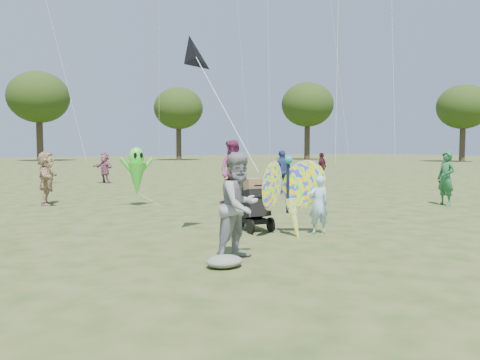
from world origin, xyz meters
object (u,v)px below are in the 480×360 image
crowd_f (446,178)px  jogging_stroller (251,201)px  adult_man (240,206)px  butterfly_kite (290,195)px  crowd_d (46,178)px  crowd_h (322,167)px  child_girl (318,205)px  crowd_c (282,172)px  alien_kite (137,173)px  crowd_e (234,172)px  crowd_j (105,168)px

crowd_f → jogging_stroller: size_ratio=1.48×
jogging_stroller → crowd_f: bearing=9.9°
adult_man → jogging_stroller: bearing=34.1°
butterfly_kite → crowd_f: bearing=13.5°
adult_man → crowd_d: adult_man is taller
adult_man → butterfly_kite: (1.80, 1.18, -0.03)m
crowd_h → crowd_d: bearing=-10.6°
child_girl → butterfly_kite: bearing=3.8°
crowd_c → crowd_f: (2.21, -5.34, -0.00)m
child_girl → alien_kite: alien_kite is taller
crowd_e → alien_kite: bearing=-142.1°
jogging_stroller → alien_kite: bearing=104.6°
adult_man → crowd_d: bearing=79.8°
butterfly_kite → jogging_stroller: bearing=110.4°
crowd_j → crowd_e: bearing=-15.1°
crowd_c → jogging_stroller: 7.81m
child_girl → crowd_h: bearing=-117.9°
crowd_f → crowd_d: bearing=-112.6°
crowd_e → butterfly_kite: crowd_e is taller
crowd_h → crowd_c: bearing=12.9°
crowd_f → jogging_stroller: crowd_f is taller
crowd_h → crowd_e: bearing=11.2°
child_girl → crowd_c: crowd_c is taller
adult_man → crowd_j: bearing=62.4°
crowd_d → crowd_j: bearing=-11.6°
crowd_e → crowd_f: crowd_e is taller
adult_man → crowd_d: (-1.74, 8.73, -0.03)m
crowd_h → butterfly_kite: butterfly_kite is taller
jogging_stroller → butterfly_kite: size_ratio=0.61×
crowd_c → alien_kite: (-5.86, -1.02, 0.16)m
adult_man → crowd_f: 9.06m
jogging_stroller → alien_kite: alien_kite is taller
adult_man → crowd_c: (6.40, 8.15, -0.02)m
adult_man → crowd_e: 6.87m
child_girl → crowd_h: (8.97, 10.90, 0.14)m
child_girl → crowd_f: 6.42m
adult_man → butterfly_kite: bearing=11.9°
crowd_c → crowd_e: (-3.20, -2.07, 0.17)m
crowd_d → crowd_f: bearing=-106.9°
crowd_d → crowd_j: 8.48m
child_girl → crowd_e: size_ratio=0.60×
crowd_d → crowd_h: 13.54m
crowd_f → crowd_h: size_ratio=1.11×
crowd_c → butterfly_kite: (-4.60, -6.97, -0.01)m
child_girl → crowd_f: bearing=-152.9°
crowd_c → crowd_j: 9.49m
alien_kite → butterfly_kite: bearing=-78.0°
crowd_c → crowd_f: crowd_c is taller
crowd_h → alien_kite: size_ratio=0.84×
crowd_j → crowd_f: bearing=3.7°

